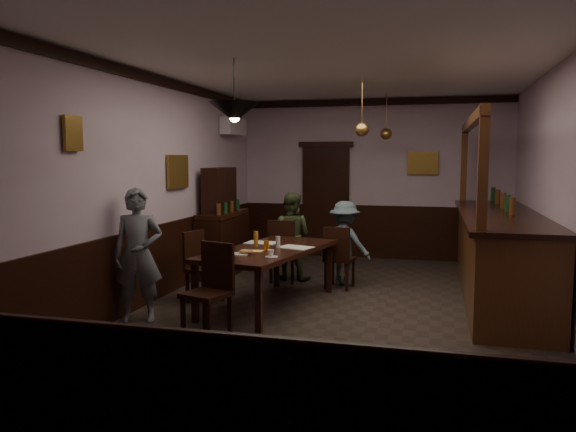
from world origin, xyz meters
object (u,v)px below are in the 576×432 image
(person_seated_right, at_px, (345,243))
(coffee_cup, at_px, (271,253))
(bar_counter, at_px, (499,253))
(pendant_brass_mid, at_px, (362,130))
(chair_far_left, at_px, (283,248))
(sideboard, at_px, (222,232))
(chair_near, at_px, (211,285))
(person_seated_left, at_px, (291,236))
(soda_can, at_px, (266,245))
(chair_side, at_px, (200,263))
(dining_table, at_px, (269,253))
(pendant_iron, at_px, (234,112))
(person_standing, at_px, (138,255))
(pendant_brass_far, at_px, (386,134))
(chair_far_right, at_px, (338,255))

(person_seated_right, bearing_deg, coffee_cup, 94.53)
(bar_counter, distance_m, pendant_brass_mid, 2.53)
(chair_far_left, relative_size, sideboard, 0.56)
(chair_near, height_order, bar_counter, bar_counter)
(person_seated_left, xyz_separation_m, soda_can, (0.14, -1.75, 0.13))
(sideboard, bearing_deg, chair_side, -78.09)
(dining_table, relative_size, person_seated_right, 1.87)
(dining_table, relative_size, sideboard, 1.35)
(dining_table, height_order, coffee_cup, coffee_cup)
(person_seated_right, height_order, soda_can, person_seated_right)
(dining_table, height_order, chair_side, chair_side)
(coffee_cup, xyz_separation_m, pendant_iron, (-0.36, -0.19, 1.61))
(dining_table, bearing_deg, coffee_cup, -71.19)
(person_standing, height_order, coffee_cup, person_standing)
(pendant_brass_far, bearing_deg, chair_far_left, -130.35)
(person_seated_left, distance_m, bar_counter, 3.05)
(chair_far_left, height_order, bar_counter, bar_counter)
(person_seated_right, xyz_separation_m, bar_counter, (2.14, -0.21, -0.01))
(chair_far_left, height_order, soda_can, chair_far_left)
(person_standing, bearing_deg, dining_table, 20.11)
(pendant_brass_far, bearing_deg, chair_near, -108.95)
(chair_near, distance_m, sideboard, 3.20)
(chair_far_right, distance_m, coffee_cup, 1.84)
(dining_table, height_order, person_seated_right, person_seated_right)
(pendant_brass_far, bearing_deg, soda_can, -111.05)
(chair_far_right, xyz_separation_m, chair_side, (-1.65, -1.16, 0.01))
(dining_table, xyz_separation_m, soda_can, (0.01, -0.14, 0.12))
(chair_far_left, bearing_deg, sideboard, -17.41)
(pendant_iron, bearing_deg, chair_near, -100.65)
(chair_far_right, xyz_separation_m, person_seated_right, (0.05, 0.27, 0.13))
(bar_counter, bearing_deg, chair_far_right, -178.52)
(pendant_iron, bearing_deg, coffee_cup, 27.82)
(dining_table, distance_m, person_seated_left, 1.61)
(person_standing, bearing_deg, sideboard, 72.37)
(chair_far_right, bearing_deg, person_seated_right, -92.44)
(pendant_brass_mid, bearing_deg, person_standing, -134.70)
(dining_table, distance_m, pendant_iron, 1.90)
(dining_table, bearing_deg, chair_side, -179.68)
(chair_far_right, relative_size, chair_near, 0.92)
(chair_far_left, distance_m, person_seated_right, 0.93)
(chair_far_right, distance_m, soda_can, 1.50)
(chair_far_left, xyz_separation_m, coffee_cup, (0.37, -1.93, 0.27))
(person_standing, bearing_deg, person_seated_left, 48.04)
(coffee_cup, bearing_deg, pendant_brass_mid, 78.57)
(chair_near, height_order, chair_side, chair_near)
(dining_table, relative_size, person_seated_left, 1.72)
(soda_can, bearing_deg, pendant_brass_far, 68.95)
(dining_table, height_order, person_standing, person_standing)
(coffee_cup, bearing_deg, pendant_iron, -140.62)
(dining_table, relative_size, chair_near, 2.37)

